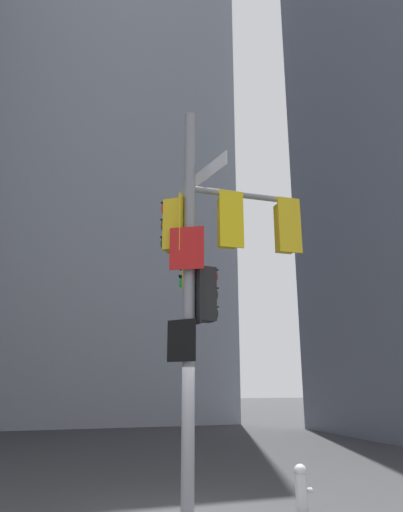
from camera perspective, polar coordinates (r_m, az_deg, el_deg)
name	(u,v)px	position (r m, az deg, el deg)	size (l,w,h in m)	color
building_mid_block	(107,144)	(37.63, -11.73, 13.61)	(15.40, 15.40, 40.81)	#9399A3
signal_pole_assembly	(208,265)	(8.65, 0.79, -1.12)	(2.76, 2.41, 7.48)	gray
fire_hydrant	(301,486)	(9.50, 12.39, -26.34)	(0.33, 0.23, 0.80)	silver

